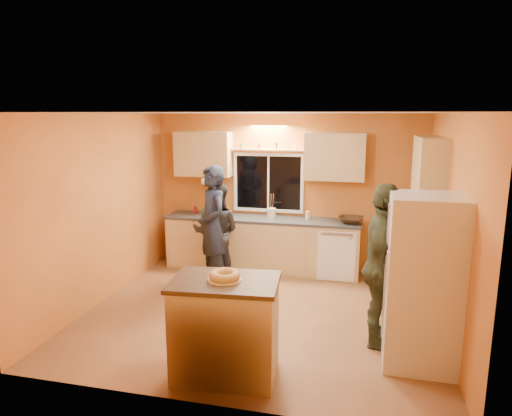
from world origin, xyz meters
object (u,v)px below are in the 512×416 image
(person_left, at_px, (212,226))
(person_center, at_px, (216,233))
(island, at_px, (225,327))
(person_right, at_px, (382,267))
(refrigerator, at_px, (422,282))

(person_left, height_order, person_center, person_left)
(island, relative_size, person_right, 0.59)
(refrigerator, relative_size, island, 1.64)
(island, xyz_separation_m, person_left, (-0.91, 2.35, 0.41))
(person_left, distance_m, person_right, 2.78)
(refrigerator, relative_size, person_center, 1.15)
(refrigerator, height_order, person_center, refrigerator)
(person_left, bearing_deg, refrigerator, 20.99)
(person_right, bearing_deg, refrigerator, -121.41)
(island, distance_m, person_center, 2.70)
(island, bearing_deg, person_left, 106.28)
(person_center, relative_size, person_right, 0.84)
(island, distance_m, person_right, 1.86)
(person_right, bearing_deg, person_left, 67.55)
(island, relative_size, person_center, 0.70)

